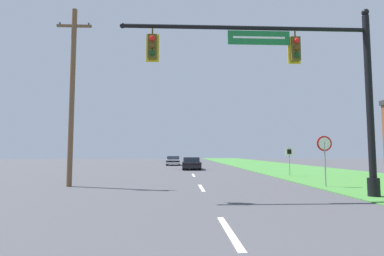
# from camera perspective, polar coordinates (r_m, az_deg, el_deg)

# --- Properties ---
(grass_verge_right) EXTENTS (10.00, 110.00, 0.04)m
(grass_verge_right) POSITION_cam_1_polar(r_m,az_deg,el_deg) (32.79, 18.37, -7.40)
(grass_verge_right) COLOR #428438
(grass_verge_right) RESTS_ON ground
(road_center_line) EXTENTS (0.16, 34.80, 0.01)m
(road_center_line) POSITION_cam_1_polar(r_m,az_deg,el_deg) (22.71, 0.27, -8.99)
(road_center_line) COLOR silver
(road_center_line) RESTS_ON ground
(signal_mast) EXTENTS (10.03, 0.47, 7.46)m
(signal_mast) POSITION_cam_1_polar(r_m,az_deg,el_deg) (12.70, 20.92, 8.67)
(signal_mast) COLOR black
(signal_mast) RESTS_ON grass_verge_right
(car_ahead) EXTENTS (1.90, 4.29, 1.19)m
(car_ahead) POSITION_cam_1_polar(r_m,az_deg,el_deg) (30.50, -0.13, -6.76)
(car_ahead) COLOR black
(car_ahead) RESTS_ON ground
(far_car) EXTENTS (1.82, 4.25, 1.19)m
(far_car) POSITION_cam_1_polar(r_m,az_deg,el_deg) (40.50, -3.59, -6.23)
(far_car) COLOR black
(far_car) RESTS_ON ground
(stop_sign) EXTENTS (0.76, 0.07, 2.50)m
(stop_sign) POSITION_cam_1_polar(r_m,az_deg,el_deg) (16.36, 23.93, -3.77)
(stop_sign) COLOR gray
(stop_sign) RESTS_ON grass_verge_right
(route_sign_post) EXTENTS (0.55, 0.06, 2.03)m
(route_sign_post) POSITION_cam_1_polar(r_m,az_deg,el_deg) (22.95, 18.04, -4.92)
(route_sign_post) COLOR gray
(route_sign_post) RESTS_ON grass_verge_right
(utility_pole_near) EXTENTS (1.80, 0.26, 9.28)m
(utility_pole_near) POSITION_cam_1_polar(r_m,az_deg,el_deg) (16.80, -21.88, 6.23)
(utility_pole_near) COLOR brown
(utility_pole_near) RESTS_ON ground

